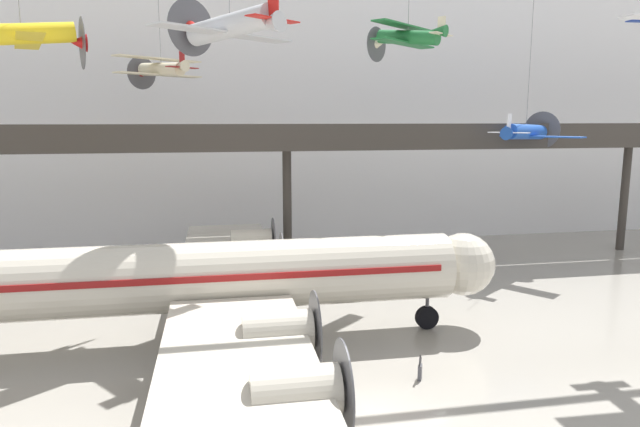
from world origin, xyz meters
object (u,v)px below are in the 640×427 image
suspended_plane_yellow_lowwing (21,34)px  suspended_plane_green_biplane (407,37)px  suspended_plane_cream_biplane (161,69)px  suspended_plane_silver_racer (230,26)px  info_sign_pedestal (420,370)px  suspended_plane_blue_trainer (526,132)px  airliner_silver_main (211,277)px

suspended_plane_yellow_lowwing → suspended_plane_green_biplane: size_ratio=1.59×
suspended_plane_cream_biplane → suspended_plane_yellow_lowwing: bearing=94.6°
suspended_plane_yellow_lowwing → suspended_plane_silver_racer: size_ratio=1.06×
suspended_plane_silver_racer → info_sign_pedestal: (7.77, -11.05, -16.46)m
suspended_plane_silver_racer → suspended_plane_cream_biplane: (-4.73, 10.23, -1.60)m
suspended_plane_blue_trainer → info_sign_pedestal: bearing=-166.9°
suspended_plane_yellow_lowwing → airliner_silver_main: bearing=-55.5°
airliner_silver_main → suspended_plane_silver_racer: size_ratio=4.27×
airliner_silver_main → suspended_plane_silver_racer: (1.47, 4.97, 13.32)m
suspended_plane_silver_racer → suspended_plane_yellow_lowwing: bearing=35.8°
suspended_plane_yellow_lowwing → suspended_plane_silver_racer: same height
suspended_plane_cream_biplane → info_sign_pedestal: (12.49, -21.27, -14.86)m
suspended_plane_green_biplane → suspended_plane_cream_biplane: (-16.20, 7.73, -1.64)m
suspended_plane_green_biplane → suspended_plane_blue_trainer: size_ratio=0.48×
airliner_silver_main → suspended_plane_cream_biplane: size_ratio=5.00×
airliner_silver_main → info_sign_pedestal: 11.49m
airliner_silver_main → suspended_plane_blue_trainer: suspended_plane_blue_trainer is taller
suspended_plane_cream_biplane → airliner_silver_main: bearing=152.9°
suspended_plane_cream_biplane → suspended_plane_blue_trainer: 27.89m
suspended_plane_blue_trainer → airliner_silver_main: bearing=168.7°
suspended_plane_green_biplane → info_sign_pedestal: size_ratio=4.51×
suspended_plane_blue_trainer → suspended_plane_green_biplane: bearing=162.5°
info_sign_pedestal → suspended_plane_blue_trainer: bearing=77.4°
suspended_plane_cream_biplane → info_sign_pedestal: suspended_plane_cream_biplane is taller
info_sign_pedestal → suspended_plane_green_biplane: bearing=102.4°
suspended_plane_yellow_lowwing → suspended_plane_blue_trainer: size_ratio=0.77×
suspended_plane_yellow_lowwing → suspended_plane_silver_racer: bearing=-32.7°
suspended_plane_silver_racer → suspended_plane_green_biplane: size_ratio=1.50×
suspended_plane_green_biplane → info_sign_pedestal: 21.67m
suspended_plane_silver_racer → suspended_plane_green_biplane: bearing=-116.9°
airliner_silver_main → suspended_plane_yellow_lowwing: bearing=142.6°
suspended_plane_blue_trainer → suspended_plane_silver_racer: bearing=159.1°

